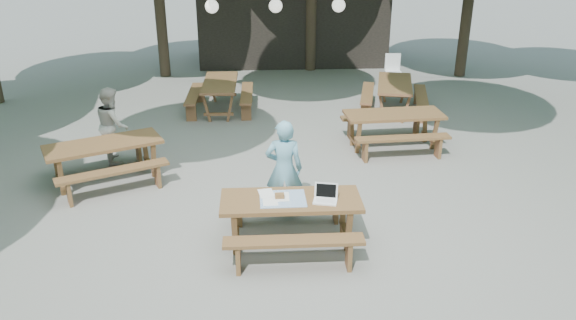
% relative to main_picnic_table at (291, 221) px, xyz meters
% --- Properties ---
extents(ground, '(80.00, 80.00, 0.00)m').
position_rel_main_picnic_table_xyz_m(ground, '(0.28, 1.42, -0.39)').
color(ground, slate).
rests_on(ground, ground).
extents(pavilion, '(6.00, 3.00, 2.80)m').
position_rel_main_picnic_table_xyz_m(pavilion, '(0.78, 11.92, 1.01)').
color(pavilion, black).
rests_on(pavilion, ground).
extents(main_picnic_table, '(2.00, 1.58, 0.75)m').
position_rel_main_picnic_table_xyz_m(main_picnic_table, '(0.00, 0.00, 0.00)').
color(main_picnic_table, brown).
rests_on(main_picnic_table, ground).
extents(picnic_table_nw, '(2.39, 2.24, 0.75)m').
position_rel_main_picnic_table_xyz_m(picnic_table_nw, '(-3.20, 2.36, 0.00)').
color(picnic_table_nw, brown).
rests_on(picnic_table_nw, ground).
extents(picnic_table_ne, '(2.05, 1.71, 0.75)m').
position_rel_main_picnic_table_xyz_m(picnic_table_ne, '(2.35, 3.71, 0.00)').
color(picnic_table_ne, brown).
rests_on(picnic_table_ne, ground).
extents(picnic_table_far_w, '(1.61, 2.01, 0.75)m').
position_rel_main_picnic_table_xyz_m(picnic_table_far_w, '(-1.35, 6.36, 0.00)').
color(picnic_table_far_w, brown).
rests_on(picnic_table_far_w, ground).
extents(picnic_table_far_e, '(1.97, 2.21, 0.75)m').
position_rel_main_picnic_table_xyz_m(picnic_table_far_e, '(2.92, 6.04, 0.00)').
color(picnic_table_far_e, brown).
rests_on(picnic_table_far_e, ground).
extents(woman, '(0.61, 0.42, 1.61)m').
position_rel_main_picnic_table_xyz_m(woman, '(-0.05, 0.92, 0.42)').
color(woman, '#68A5BE').
rests_on(woman, ground).
extents(second_person, '(0.75, 0.85, 1.48)m').
position_rel_main_picnic_table_xyz_m(second_person, '(-3.26, 3.37, 0.35)').
color(second_person, beige).
rests_on(second_person, ground).
extents(plastic_chair, '(0.45, 0.45, 0.90)m').
position_rel_main_picnic_table_xyz_m(plastic_chair, '(3.45, 8.39, -0.13)').
color(plastic_chair, white).
rests_on(plastic_chair, ground).
extents(laptop, '(0.38, 0.33, 0.24)m').
position_rel_main_picnic_table_xyz_m(laptop, '(0.49, -0.07, 0.42)').
color(laptop, white).
rests_on(laptop, main_picnic_table).
extents(tabletop_clutter, '(0.69, 0.61, 0.08)m').
position_rel_main_picnic_table_xyz_m(tabletop_clutter, '(-0.14, 0.01, 0.37)').
color(tabletop_clutter, '#336EAF').
rests_on(tabletop_clutter, main_picnic_table).
extents(paper_lanterns, '(9.00, 0.34, 0.38)m').
position_rel_main_picnic_table_xyz_m(paper_lanterns, '(0.09, 7.42, 2.02)').
color(paper_lanterns, black).
rests_on(paper_lanterns, ground).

